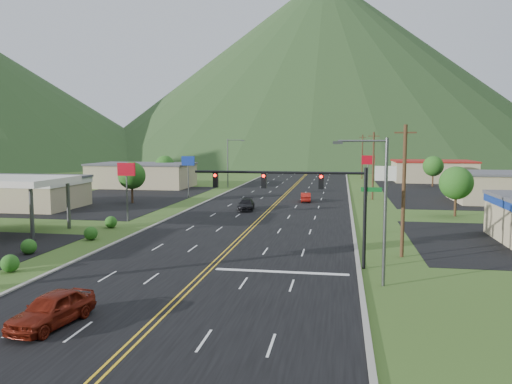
% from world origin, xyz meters
% --- Properties ---
extents(ground, '(500.00, 500.00, 0.00)m').
position_xyz_m(ground, '(0.00, 0.00, 0.00)').
color(ground, '#314819').
rests_on(ground, ground).
extents(road, '(20.00, 460.00, 0.04)m').
position_xyz_m(road, '(0.00, 0.00, 0.00)').
color(road, black).
rests_on(road, ground).
extents(curb_east, '(0.30, 460.00, 0.14)m').
position_xyz_m(curb_east, '(10.15, 0.00, 0.00)').
color(curb_east, gray).
rests_on(curb_east, ground).
extents(traffic_signal, '(13.10, 0.43, 7.00)m').
position_xyz_m(traffic_signal, '(6.48, 14.00, 5.33)').
color(traffic_signal, black).
rests_on(traffic_signal, ground).
extents(streetlight_east, '(3.28, 0.25, 9.00)m').
position_xyz_m(streetlight_east, '(11.18, 10.00, 5.18)').
color(streetlight_east, '#59595E').
rests_on(streetlight_east, ground).
extents(streetlight_west, '(3.28, 0.25, 9.00)m').
position_xyz_m(streetlight_west, '(-11.68, 70.00, 5.18)').
color(streetlight_west, '#59595E').
rests_on(streetlight_west, ground).
extents(gas_canopy, '(10.00, 8.00, 5.30)m').
position_xyz_m(gas_canopy, '(-22.00, 22.00, 4.87)').
color(gas_canopy, white).
rests_on(gas_canopy, ground).
extents(building_west_mid, '(14.40, 10.40, 4.10)m').
position_xyz_m(building_west_mid, '(-32.00, 38.00, 2.27)').
color(building_west_mid, tan).
rests_on(building_west_mid, ground).
extents(building_west_far, '(18.40, 11.40, 4.50)m').
position_xyz_m(building_west_far, '(-28.00, 68.00, 2.26)').
color(building_west_far, tan).
rests_on(building_west_far, ground).
extents(building_east_mid, '(14.40, 11.40, 4.30)m').
position_xyz_m(building_east_mid, '(32.00, 55.00, 2.16)').
color(building_east_mid, tan).
rests_on(building_east_mid, ground).
extents(building_east_far, '(16.40, 12.40, 4.50)m').
position_xyz_m(building_east_far, '(28.00, 90.00, 2.26)').
color(building_east_far, tan).
rests_on(building_east_far, ground).
extents(pole_sign_west_a, '(2.00, 0.18, 6.40)m').
position_xyz_m(pole_sign_west_a, '(-14.00, 30.00, 5.05)').
color(pole_sign_west_a, '#59595E').
rests_on(pole_sign_west_a, ground).
extents(pole_sign_west_b, '(2.00, 0.18, 6.40)m').
position_xyz_m(pole_sign_west_b, '(-14.00, 52.00, 5.05)').
color(pole_sign_west_b, '#59595E').
rests_on(pole_sign_west_b, ground).
extents(pole_sign_east_a, '(2.00, 0.18, 6.40)m').
position_xyz_m(pole_sign_east_a, '(13.00, 28.00, 5.05)').
color(pole_sign_east_a, '#59595E').
rests_on(pole_sign_east_a, ground).
extents(pole_sign_east_b, '(2.00, 0.18, 6.40)m').
position_xyz_m(pole_sign_east_b, '(13.00, 60.00, 5.05)').
color(pole_sign_east_b, '#59595E').
rests_on(pole_sign_east_b, ground).
extents(tree_west_a, '(3.84, 3.84, 5.82)m').
position_xyz_m(tree_west_a, '(-20.00, 45.00, 3.89)').
color(tree_west_a, '#382314').
rests_on(tree_west_a, ground).
extents(tree_west_b, '(3.84, 3.84, 5.82)m').
position_xyz_m(tree_west_b, '(-25.00, 72.00, 3.89)').
color(tree_west_b, '#382314').
rests_on(tree_west_b, ground).
extents(tree_east_a, '(3.84, 3.84, 5.82)m').
position_xyz_m(tree_east_a, '(22.00, 40.00, 3.89)').
color(tree_east_a, '#382314').
rests_on(tree_east_a, ground).
extents(tree_east_b, '(3.84, 3.84, 5.82)m').
position_xyz_m(tree_east_b, '(26.00, 78.00, 3.89)').
color(tree_east_b, '#382314').
rests_on(tree_east_b, ground).
extents(utility_pole_a, '(1.60, 0.28, 10.00)m').
position_xyz_m(utility_pole_a, '(13.50, 18.00, 5.13)').
color(utility_pole_a, '#382314').
rests_on(utility_pole_a, ground).
extents(utility_pole_b, '(1.60, 0.28, 10.00)m').
position_xyz_m(utility_pole_b, '(13.50, 55.00, 5.13)').
color(utility_pole_b, '#382314').
rests_on(utility_pole_b, ground).
extents(utility_pole_c, '(1.60, 0.28, 10.00)m').
position_xyz_m(utility_pole_c, '(13.50, 95.00, 5.13)').
color(utility_pole_c, '#382314').
rests_on(utility_pole_c, ground).
extents(utility_pole_d, '(1.60, 0.28, 10.00)m').
position_xyz_m(utility_pole_d, '(13.50, 135.00, 5.13)').
color(utility_pole_d, '#382314').
rests_on(utility_pole_d, ground).
extents(mountain_n, '(220.00, 220.00, 85.00)m').
position_xyz_m(mountain_n, '(0.00, 220.00, 42.50)').
color(mountain_n, '#1B3B1B').
rests_on(mountain_n, ground).
extents(car_red_near, '(2.66, 5.00, 1.62)m').
position_xyz_m(car_red_near, '(-4.62, 0.51, 0.81)').
color(car_red_near, maroon).
rests_on(car_red_near, ground).
extents(car_dark_mid, '(2.45, 4.93, 1.38)m').
position_xyz_m(car_dark_mid, '(-2.90, 40.69, 0.69)').
color(car_dark_mid, black).
rests_on(car_dark_mid, ground).
extents(car_red_far, '(1.66, 4.02, 1.29)m').
position_xyz_m(car_red_far, '(3.90, 50.58, 0.65)').
color(car_red_far, maroon).
rests_on(car_red_far, ground).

